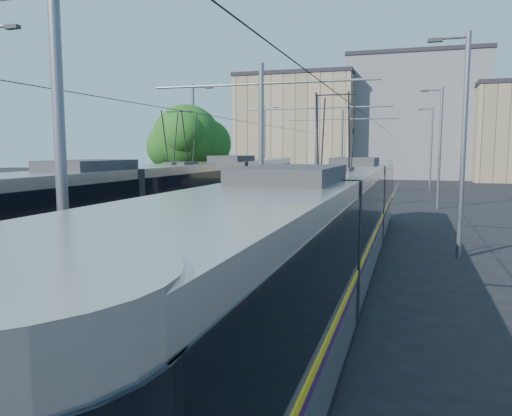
% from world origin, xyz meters
% --- Properties ---
extents(ground, '(160.00, 160.00, 0.00)m').
position_xyz_m(ground, '(0.00, 0.00, 0.00)').
color(ground, black).
rests_on(ground, ground).
extents(platform, '(4.00, 50.00, 0.30)m').
position_xyz_m(platform, '(0.00, 17.00, 0.15)').
color(platform, gray).
rests_on(platform, ground).
extents(tactile_strip_left, '(0.70, 50.00, 0.01)m').
position_xyz_m(tactile_strip_left, '(-1.45, 17.00, 0.30)').
color(tactile_strip_left, gray).
rests_on(tactile_strip_left, platform).
extents(tactile_strip_right, '(0.70, 50.00, 0.01)m').
position_xyz_m(tactile_strip_right, '(1.45, 17.00, 0.30)').
color(tactile_strip_right, gray).
rests_on(tactile_strip_right, platform).
extents(rails, '(8.71, 70.00, 0.03)m').
position_xyz_m(rails, '(0.00, 17.00, 0.02)').
color(rails, gray).
rests_on(rails, ground).
extents(tram_left, '(2.43, 31.74, 5.50)m').
position_xyz_m(tram_left, '(-3.60, 8.07, 1.71)').
color(tram_left, black).
rests_on(tram_left, ground).
extents(tram_right, '(2.43, 27.89, 5.50)m').
position_xyz_m(tram_right, '(3.60, 3.56, 1.86)').
color(tram_right, black).
rests_on(tram_right, ground).
extents(catenary, '(9.20, 70.00, 7.00)m').
position_xyz_m(catenary, '(0.00, 14.15, 4.52)').
color(catenary, slate).
rests_on(catenary, platform).
extents(street_lamps, '(15.18, 38.22, 8.00)m').
position_xyz_m(street_lamps, '(-0.00, 21.00, 4.18)').
color(street_lamps, slate).
rests_on(street_lamps, ground).
extents(shelter, '(0.91, 1.09, 2.07)m').
position_xyz_m(shelter, '(0.77, 12.77, 1.38)').
color(shelter, black).
rests_on(shelter, platform).
extents(tree, '(4.54, 4.19, 6.59)m').
position_xyz_m(tree, '(-6.84, 16.36, 4.46)').
color(tree, '#382314').
rests_on(tree, ground).
extents(building_left, '(16.32, 12.24, 14.40)m').
position_xyz_m(building_left, '(-10.00, 60.00, 7.21)').
color(building_left, tan).
rests_on(building_left, ground).
extents(building_centre, '(18.36, 14.28, 16.82)m').
position_xyz_m(building_centre, '(6.00, 64.00, 8.42)').
color(building_centre, slate).
rests_on(building_centre, ground).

